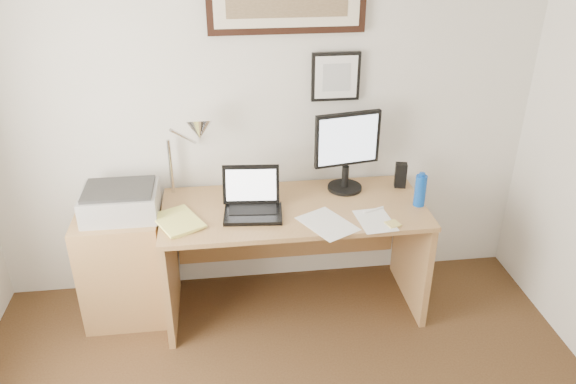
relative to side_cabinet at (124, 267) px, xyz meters
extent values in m
cube|color=white|center=(0.92, 0.32, 0.89)|extent=(3.50, 0.02, 2.50)
cube|color=#A07343|center=(0.00, 0.00, 0.00)|extent=(0.50, 0.40, 0.73)
cylinder|color=#0D48B4|center=(1.83, -0.12, 0.48)|extent=(0.07, 0.07, 0.20)
cylinder|color=#0D48B4|center=(1.83, -0.12, 0.59)|extent=(0.04, 0.04, 0.02)
cube|color=black|center=(1.79, 0.14, 0.47)|extent=(0.08, 0.08, 0.16)
cube|color=white|center=(1.23, -0.27, 0.39)|extent=(0.36, 0.40, 0.00)
cube|color=white|center=(1.51, -0.28, 0.39)|extent=(0.21, 0.29, 0.00)
cube|color=#E1CC6A|center=(1.60, -0.33, 0.39)|extent=(0.09, 0.09, 0.01)
cylinder|color=white|center=(1.54, -0.16, 0.39)|extent=(0.14, 0.06, 0.02)
imported|color=#F0EE71|center=(0.28, -0.21, 0.40)|extent=(0.34, 0.37, 0.02)
cube|color=#A07343|center=(1.07, -0.05, 0.37)|extent=(1.60, 0.70, 0.03)
cube|color=#A07343|center=(0.29, -0.05, -0.01)|extent=(0.04, 0.65, 0.72)
cube|color=#A07343|center=(1.85, -0.05, -0.01)|extent=(0.04, 0.65, 0.72)
cube|color=#A07343|center=(1.07, 0.28, 0.09)|extent=(1.50, 0.03, 0.55)
cube|color=black|center=(0.82, -0.13, 0.40)|extent=(0.36, 0.27, 0.02)
cube|color=black|center=(0.82, -0.10, 0.41)|extent=(0.29, 0.15, 0.00)
cube|color=black|center=(0.82, 0.01, 0.52)|extent=(0.35, 0.10, 0.23)
cube|color=white|center=(0.82, 0.00, 0.53)|extent=(0.30, 0.08, 0.18)
cylinder|color=black|center=(1.43, 0.15, 0.40)|extent=(0.22, 0.22, 0.02)
cylinder|color=black|center=(1.43, 0.15, 0.48)|extent=(0.04, 0.04, 0.14)
cube|color=black|center=(1.43, 0.14, 0.74)|extent=(0.42, 0.11, 0.34)
cube|color=silver|center=(1.43, 0.12, 0.74)|extent=(0.37, 0.07, 0.30)
cube|color=#ABABAD|center=(0.04, 0.02, 0.44)|extent=(0.44, 0.34, 0.16)
cube|color=#2F2F2F|center=(0.04, 0.02, 0.54)|extent=(0.40, 0.30, 0.02)
cylinder|color=silver|center=(0.33, 0.24, 0.56)|extent=(0.02, 0.02, 0.36)
cylinder|color=silver|center=(0.43, 0.18, 0.78)|extent=(0.15, 0.23, 0.19)
cone|color=silver|center=(0.53, 0.12, 0.84)|extent=(0.16, 0.18, 0.15)
cube|color=black|center=(1.37, 0.30, 1.08)|extent=(0.30, 0.02, 0.30)
cube|color=white|center=(1.37, 0.28, 1.08)|extent=(0.26, 0.00, 0.26)
cube|color=#B2B7BC|center=(1.37, 0.28, 1.08)|extent=(0.17, 0.00, 0.17)
camera|label=1|loc=(0.66, -3.00, 2.04)|focal=35.00mm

